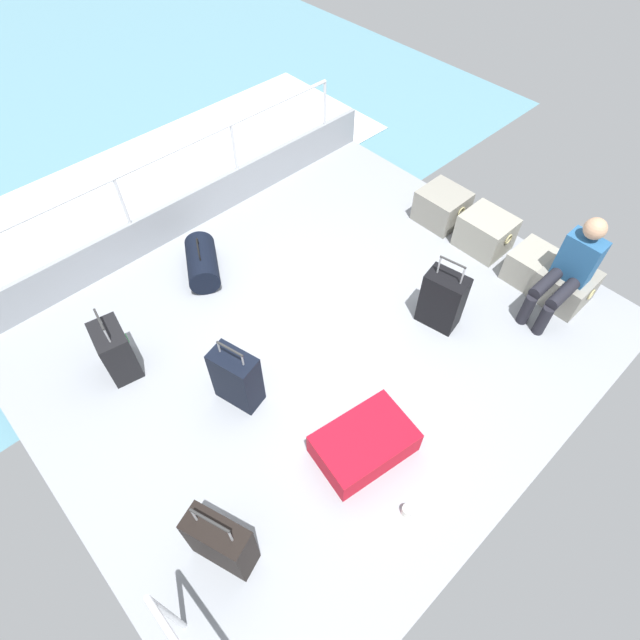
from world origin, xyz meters
The scene contains 16 objects.
ground_plane centered at (0.00, 0.00, -0.03)m, with size 4.40×5.20×0.06m, color gray.
gunwale_port centered at (-2.17, 0.00, 0.23)m, with size 0.06×5.20×0.45m, color gray.
railing_port centered at (-2.17, 0.00, 0.78)m, with size 0.04×4.20×1.02m.
sea_wake centered at (-3.60, 0.00, -0.34)m, with size 12.00×12.00×0.01m.
cargo_crate_0 centered at (-0.30, 2.17, 0.19)m, with size 0.53×0.47×0.38m.
cargo_crate_1 centered at (0.31, 2.16, 0.20)m, with size 0.56×0.45×0.40m.
cargo_crate_2 centered at (1.02, 2.12, 0.17)m, with size 0.65×0.46×0.34m.
cargo_crate_3 centered at (1.31, 2.11, 0.18)m, with size 0.52×0.49×0.36m.
passenger_seated centered at (1.31, 1.94, 0.55)m, with size 0.34×0.66×1.06m.
suitcase_0 centered at (0.00, -0.99, 0.30)m, with size 0.44×0.31×0.73m.
suitcase_1 centered at (-0.97, -1.59, 0.27)m, with size 0.43×0.32×0.72m.
suitcase_2 centered at (1.10, -0.57, 0.13)m, with size 0.63×0.85×0.26m.
suitcase_3 centered at (0.64, 0.96, 0.31)m, with size 0.42×0.31×0.82m.
suitcase_4 centered at (0.97, -1.87, 0.28)m, with size 0.50×0.34×0.76m.
duffel_bag centered at (-1.46, -0.35, 0.16)m, with size 0.70×0.59×0.46m.
paper_cup centered at (1.68, -0.69, 0.05)m, with size 0.08×0.08×0.10m, color white.
Camera 1 is at (2.16, -2.04, 3.97)m, focal length 28.71 mm.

